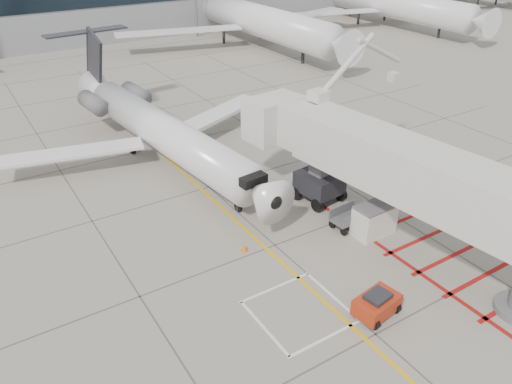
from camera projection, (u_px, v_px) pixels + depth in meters
ground_plane at (319, 285)px, 25.17m from camera, size 260.00×260.00×0.00m
regional_jet at (178, 122)px, 34.08m from camera, size 26.07×31.51×7.69m
jet_bridge at (409, 181)px, 26.19m from camera, size 11.83×21.22×8.11m
pushback_tug at (377, 304)px, 23.04m from camera, size 2.33×1.65×1.25m
baggage_cart at (348, 218)px, 29.42m from camera, size 2.12×1.42×1.29m
ground_power_unit at (374, 220)px, 28.67m from camera, size 2.42×1.44×1.89m
cone_nose at (244, 247)px, 27.52m from camera, size 0.35×0.35×0.48m
cone_side at (289, 195)px, 32.66m from camera, size 0.31×0.31×0.44m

